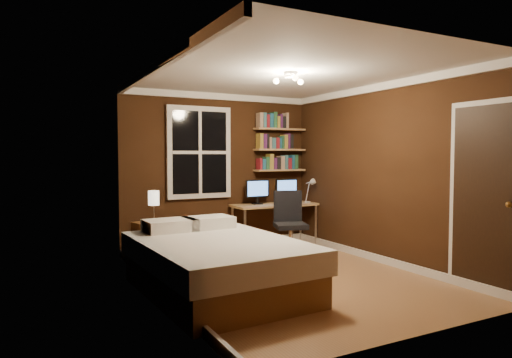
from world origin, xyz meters
name	(u,v)px	position (x,y,z in m)	size (l,w,h in m)	color
floor	(286,277)	(0.00, 0.00, 0.00)	(4.20, 4.20, 0.00)	#98633D
wall_back	(219,171)	(0.00, 2.10, 1.25)	(3.20, 0.04, 2.50)	black
wall_left	(157,179)	(-1.60, 0.00, 1.25)	(0.04, 4.20, 2.50)	black
wall_right	(384,174)	(1.60, 0.00, 1.25)	(0.04, 4.20, 2.50)	black
ceiling	(286,73)	(0.00, 0.00, 2.50)	(3.20, 4.20, 0.02)	white
window	(199,152)	(-0.35, 2.06, 1.55)	(1.06, 0.06, 1.46)	silver
door	(485,199)	(1.59, -1.55, 1.02)	(0.03, 0.82, 2.05)	black
door_knob	(509,205)	(1.55, -1.85, 1.00)	(0.06, 0.06, 0.06)	#B88037
ceiling_fixture	(291,80)	(0.00, -0.10, 2.40)	(0.44, 0.44, 0.18)	beige
bookshelf_lower	(280,170)	(1.08, 1.98, 1.25)	(0.92, 0.22, 0.03)	tan
books_row_lower	(280,163)	(1.08, 1.98, 1.38)	(0.66, 0.16, 0.23)	maroon
bookshelf_middle	(280,150)	(1.08, 1.98, 1.60)	(0.92, 0.22, 0.03)	tan
books_row_middle	(280,142)	(1.08, 1.98, 1.73)	(0.66, 0.16, 0.23)	#1A5377
bookshelf_upper	(280,129)	(1.08, 1.98, 1.95)	(0.92, 0.22, 0.03)	tan
books_row_upper	(280,122)	(1.08, 1.98, 2.08)	(0.54, 0.16, 0.23)	#255733
bed	(217,264)	(-1.00, -0.20, 0.31)	(1.65, 2.22, 0.73)	brown
nightstand	(154,243)	(-1.26, 1.41, 0.29)	(0.47, 0.47, 0.58)	brown
bedside_lamp	(154,206)	(-1.26, 1.41, 0.80)	(0.15, 0.15, 0.43)	beige
radiator	(207,233)	(-0.25, 2.00, 0.26)	(0.35, 0.12, 0.53)	silver
desk	(275,207)	(0.89, 1.81, 0.63)	(1.46, 0.55, 0.69)	tan
monitor_left	(257,192)	(0.59, 1.88, 0.90)	(0.42, 0.12, 0.41)	black
monitor_right	(287,191)	(1.16, 1.88, 0.90)	(0.42, 0.12, 0.41)	black
desk_lamp	(310,190)	(1.48, 1.64, 0.91)	(0.14, 0.32, 0.44)	silver
office_chair	(290,233)	(0.59, 0.85, 0.37)	(0.56, 0.56, 0.98)	black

